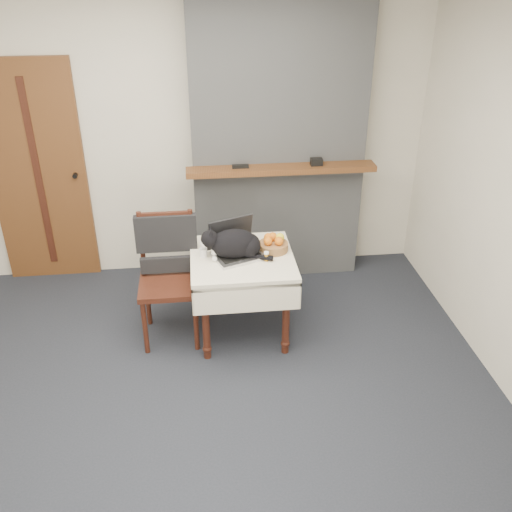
{
  "coord_description": "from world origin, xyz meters",
  "views": [
    {
      "loc": [
        0.17,
        -2.94,
        2.77
      ],
      "look_at": [
        0.59,
        0.79,
        0.72
      ],
      "focal_mm": 40.0,
      "sensor_mm": 36.0,
      "label": 1
    }
  ],
  "objects_px": {
    "pill_bottle": "(266,256)",
    "cream_jar": "(203,252)",
    "door": "(39,175)",
    "laptop": "(235,246)",
    "side_table": "(242,269)",
    "fruit_basket": "(273,244)",
    "cat": "(235,244)",
    "chair": "(168,259)"
  },
  "relations": [
    {
      "from": "chair",
      "to": "pill_bottle",
      "type": "bearing_deg",
      "value": -15.19
    },
    {
      "from": "laptop",
      "to": "door",
      "type": "bearing_deg",
      "value": 125.14
    },
    {
      "from": "fruit_basket",
      "to": "chair",
      "type": "xyz_separation_m",
      "value": [
        -0.82,
        0.04,
        -0.1
      ]
    },
    {
      "from": "cat",
      "to": "fruit_basket",
      "type": "distance_m",
      "value": 0.32
    },
    {
      "from": "side_table",
      "to": "pill_bottle",
      "type": "height_order",
      "value": "pill_bottle"
    },
    {
      "from": "cream_jar",
      "to": "cat",
      "type": "bearing_deg",
      "value": -8.99
    },
    {
      "from": "fruit_basket",
      "to": "pill_bottle",
      "type": "bearing_deg",
      "value": -114.82
    },
    {
      "from": "laptop",
      "to": "fruit_basket",
      "type": "relative_size",
      "value": 2.0
    },
    {
      "from": "chair",
      "to": "fruit_basket",
      "type": "bearing_deg",
      "value": -2.7
    },
    {
      "from": "cat",
      "to": "pill_bottle",
      "type": "relative_size",
      "value": 7.26
    },
    {
      "from": "door",
      "to": "pill_bottle",
      "type": "xyz_separation_m",
      "value": [
        1.86,
        -1.23,
        -0.26
      ]
    },
    {
      "from": "door",
      "to": "laptop",
      "type": "xyz_separation_m",
      "value": [
        1.64,
        -1.09,
        -0.23
      ]
    },
    {
      "from": "laptop",
      "to": "chair",
      "type": "height_order",
      "value": "chair"
    },
    {
      "from": "pill_bottle",
      "to": "fruit_basket",
      "type": "bearing_deg",
      "value": 65.18
    },
    {
      "from": "side_table",
      "to": "cream_jar",
      "type": "height_order",
      "value": "cream_jar"
    },
    {
      "from": "cream_jar",
      "to": "laptop",
      "type": "bearing_deg",
      "value": 3.1
    },
    {
      "from": "door",
      "to": "chair",
      "type": "relative_size",
      "value": 1.97
    },
    {
      "from": "cream_jar",
      "to": "door",
      "type": "bearing_deg",
      "value": 141.6
    },
    {
      "from": "cream_jar",
      "to": "pill_bottle",
      "type": "xyz_separation_m",
      "value": [
        0.47,
        -0.12,
        0.0
      ]
    },
    {
      "from": "cat",
      "to": "laptop",
      "type": "bearing_deg",
      "value": 84.7
    },
    {
      "from": "cat",
      "to": "door",
      "type": "bearing_deg",
      "value": 142.68
    },
    {
      "from": "door",
      "to": "cream_jar",
      "type": "height_order",
      "value": "door"
    },
    {
      "from": "cat",
      "to": "chair",
      "type": "bearing_deg",
      "value": 164.58
    },
    {
      "from": "side_table",
      "to": "cream_jar",
      "type": "xyz_separation_m",
      "value": [
        -0.29,
        0.03,
        0.15
      ]
    },
    {
      "from": "laptop",
      "to": "pill_bottle",
      "type": "height_order",
      "value": "laptop"
    },
    {
      "from": "door",
      "to": "laptop",
      "type": "bearing_deg",
      "value": -33.71
    },
    {
      "from": "laptop",
      "to": "cat",
      "type": "bearing_deg",
      "value": -114.1
    },
    {
      "from": "laptop",
      "to": "cat",
      "type": "height_order",
      "value": "laptop"
    },
    {
      "from": "door",
      "to": "cream_jar",
      "type": "bearing_deg",
      "value": -38.4
    },
    {
      "from": "side_table",
      "to": "fruit_basket",
      "type": "height_order",
      "value": "fruit_basket"
    },
    {
      "from": "cat",
      "to": "cream_jar",
      "type": "distance_m",
      "value": 0.26
    },
    {
      "from": "door",
      "to": "side_table",
      "type": "xyz_separation_m",
      "value": [
        1.69,
        -1.14,
        -0.41
      ]
    },
    {
      "from": "pill_bottle",
      "to": "laptop",
      "type": "bearing_deg",
      "value": 149.27
    },
    {
      "from": "cat",
      "to": "fruit_basket",
      "type": "height_order",
      "value": "cat"
    },
    {
      "from": "cream_jar",
      "to": "pill_bottle",
      "type": "bearing_deg",
      "value": -14.37
    },
    {
      "from": "side_table",
      "to": "cream_jar",
      "type": "bearing_deg",
      "value": 174.4
    },
    {
      "from": "door",
      "to": "fruit_basket",
      "type": "distance_m",
      "value": 2.23
    },
    {
      "from": "side_table",
      "to": "pill_bottle",
      "type": "xyz_separation_m",
      "value": [
        0.18,
        -0.09,
        0.15
      ]
    },
    {
      "from": "pill_bottle",
      "to": "cream_jar",
      "type": "bearing_deg",
      "value": 165.63
    },
    {
      "from": "door",
      "to": "side_table",
      "type": "relative_size",
      "value": 2.56
    },
    {
      "from": "door",
      "to": "laptop",
      "type": "distance_m",
      "value": 1.99
    },
    {
      "from": "laptop",
      "to": "chair",
      "type": "distance_m",
      "value": 0.54
    }
  ]
}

